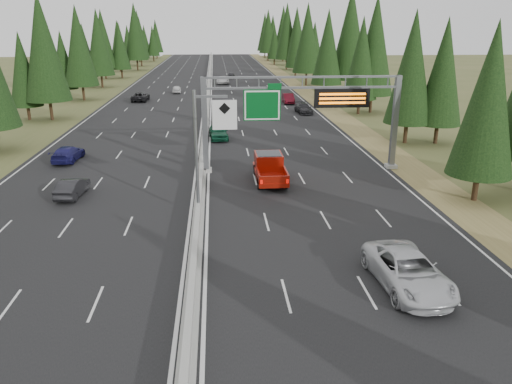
# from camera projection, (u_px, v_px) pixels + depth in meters

# --- Properties ---
(road) EXTENTS (32.00, 260.00, 0.08)m
(road) POSITION_uv_depth(u_px,v_px,m) (208.00, 98.00, 84.28)
(road) COLOR black
(road) RESTS_ON ground
(shoulder_right) EXTENTS (3.60, 260.00, 0.06)m
(shoulder_right) POSITION_uv_depth(u_px,v_px,m) (312.00, 97.00, 85.64)
(shoulder_right) COLOR olive
(shoulder_right) RESTS_ON ground
(shoulder_left) EXTENTS (3.60, 260.00, 0.06)m
(shoulder_left) POSITION_uv_depth(u_px,v_px,m) (101.00, 99.00, 82.92)
(shoulder_left) COLOR #475326
(shoulder_left) RESTS_ON ground
(median_barrier) EXTENTS (0.70, 260.00, 0.85)m
(median_barrier) POSITION_uv_depth(u_px,v_px,m) (208.00, 96.00, 84.16)
(median_barrier) COLOR #989893
(median_barrier) RESTS_ON road
(sign_gantry) EXTENTS (16.75, 0.98, 7.80)m
(sign_gantry) POSITION_uv_depth(u_px,v_px,m) (310.00, 109.00, 40.66)
(sign_gantry) COLOR slate
(sign_gantry) RESTS_ON road
(hov_sign_pole) EXTENTS (2.80, 0.50, 8.00)m
(hov_sign_pole) POSITION_uv_depth(u_px,v_px,m) (206.00, 145.00, 30.83)
(hov_sign_pole) COLOR slate
(hov_sign_pole) RESTS_ON road
(tree_row_right) EXTENTS (11.31, 240.19, 18.03)m
(tree_row_right) POSITION_uv_depth(u_px,v_px,m) (348.00, 43.00, 77.76)
(tree_row_right) COLOR black
(tree_row_right) RESTS_ON ground
(tree_row_left) EXTENTS (11.65, 236.52, 18.51)m
(tree_row_left) POSITION_uv_depth(u_px,v_px,m) (33.00, 50.00, 64.04)
(tree_row_left) COLOR black
(tree_row_left) RESTS_ON ground
(silver_minivan) EXTENTS (3.12, 6.12, 1.65)m
(silver_minivan) POSITION_uv_depth(u_px,v_px,m) (408.00, 271.00, 23.20)
(silver_minivan) COLOR silver
(silver_minivan) RESTS_ON road
(red_pickup) EXTENTS (2.23, 6.23, 2.03)m
(red_pickup) POSITION_uv_depth(u_px,v_px,m) (269.00, 166.00, 39.33)
(red_pickup) COLOR black
(red_pickup) RESTS_ON road
(car_ahead_green) EXTENTS (2.19, 4.77, 1.59)m
(car_ahead_green) POSITION_uv_depth(u_px,v_px,m) (218.00, 132.00, 53.58)
(car_ahead_green) COLOR #124F33
(car_ahead_green) RESTS_ON road
(car_ahead_dkred) EXTENTS (1.60, 4.52, 1.49)m
(car_ahead_dkred) POSITION_uv_depth(u_px,v_px,m) (288.00, 98.00, 78.09)
(car_ahead_dkred) COLOR #5A0C18
(car_ahead_dkred) RESTS_ON road
(car_ahead_dkgrey) EXTENTS (2.21, 4.74, 1.34)m
(car_ahead_dkgrey) POSITION_uv_depth(u_px,v_px,m) (304.00, 108.00, 69.19)
(car_ahead_dkgrey) COLOR black
(car_ahead_dkgrey) RESTS_ON road
(car_ahead_white) EXTENTS (2.67, 5.60, 1.54)m
(car_ahead_white) POSITION_uv_depth(u_px,v_px,m) (223.00, 80.00, 103.77)
(car_ahead_white) COLOR silver
(car_ahead_white) RESTS_ON road
(car_ahead_far) EXTENTS (1.87, 3.91, 1.29)m
(car_ahead_far) POSITION_uv_depth(u_px,v_px,m) (231.00, 76.00, 114.00)
(car_ahead_far) COLOR black
(car_ahead_far) RESTS_ON road
(car_onc_near) EXTENTS (1.69, 4.07, 1.31)m
(car_onc_near) POSITION_uv_depth(u_px,v_px,m) (72.00, 187.00, 35.66)
(car_onc_near) COLOR black
(car_onc_near) RESTS_ON road
(car_onc_blue) EXTENTS (2.24, 4.81, 1.36)m
(car_onc_blue) POSITION_uv_depth(u_px,v_px,m) (68.00, 153.00, 44.93)
(car_onc_blue) COLOR navy
(car_onc_blue) RESTS_ON road
(car_onc_white) EXTENTS (1.70, 3.94, 1.32)m
(car_onc_white) POSITION_uv_depth(u_px,v_px,m) (177.00, 89.00, 89.80)
(car_onc_white) COLOR silver
(car_onc_white) RESTS_ON road
(car_onc_far) EXTENTS (2.53, 5.24, 1.44)m
(car_onc_far) POSITION_uv_depth(u_px,v_px,m) (141.00, 96.00, 80.29)
(car_onc_far) COLOR black
(car_onc_far) RESTS_ON road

